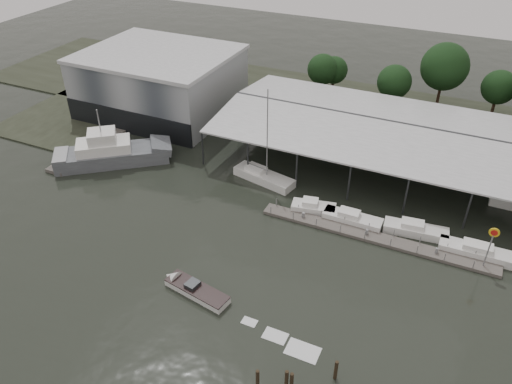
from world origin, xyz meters
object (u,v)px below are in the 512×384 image
at_px(grey_trawler, 113,153).
at_px(white_sailboat, 263,176).
at_px(shell_fuel_sign, 492,241).
at_px(speedboat_underway, 192,288).

distance_m(grey_trawler, white_sailboat, 22.60).
bearing_deg(shell_fuel_sign, grey_trawler, 178.37).
bearing_deg(white_sailboat, speedboat_underway, -72.12).
xyz_separation_m(shell_fuel_sign, white_sailboat, (-29.22, 6.13, -3.26)).
bearing_deg(speedboat_underway, white_sailboat, -74.82).
height_order(shell_fuel_sign, white_sailboat, white_sailboat).
bearing_deg(grey_trawler, speedboat_underway, -74.38).
relative_size(shell_fuel_sign, white_sailboat, 0.40).
height_order(grey_trawler, white_sailboat, white_sailboat).
xyz_separation_m(grey_trawler, white_sailboat, (22.10, 4.67, -0.92)).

